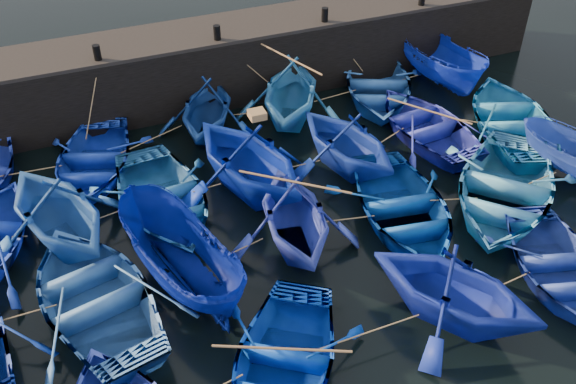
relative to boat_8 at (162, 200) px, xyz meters
name	(u,v)px	position (x,y,z in m)	size (l,w,h in m)	color
ground	(335,285)	(3.39, -4.41, -0.54)	(120.00, 120.00, 0.00)	black
quay_wall	(213,65)	(3.39, 6.09, 0.71)	(26.00, 2.50, 2.50)	black
quay_top	(210,31)	(3.39, 6.09, 2.02)	(26.00, 2.50, 0.12)	black
bollard_1	(97,53)	(-0.61, 5.19, 2.33)	(0.24, 0.24, 0.50)	black
bollard_2	(217,33)	(3.39, 5.19, 2.33)	(0.24, 0.24, 0.50)	black
bollard_3	(325,15)	(7.39, 5.19, 2.33)	(0.24, 0.24, 0.50)	black
boat_1	(92,161)	(-1.57, 2.76, -0.05)	(3.38, 4.72, 0.98)	#112FAD
boat_2	(207,108)	(2.41, 3.60, 0.49)	(3.35, 3.88, 2.04)	navy
boat_3	(290,91)	(5.34, 3.38, 0.64)	(3.84, 4.45, 2.34)	blue
boat_4	(378,86)	(8.87, 3.57, 0.00)	(3.66, 5.12, 1.06)	#2456A7
boat_5	(440,62)	(11.55, 3.70, 0.39)	(1.81, 4.81, 1.86)	#102AC3
boat_7	(57,210)	(-2.80, -0.19, 0.66)	(3.91, 4.53, 2.39)	#1F53A7
boat_8	(162,200)	(0.00, 0.00, 0.00)	(3.69, 5.16, 1.07)	#1A5A93
boat_9	(249,157)	(2.68, 0.06, 0.74)	(4.17, 4.84, 2.55)	#062196
boat_10	(347,140)	(5.87, 0.05, 0.55)	(3.55, 4.12, 2.17)	navy
boat_11	(427,124)	(9.18, 0.68, -0.04)	(3.43, 4.79, 0.99)	#212AA2
boat_12	(512,119)	(11.99, -0.20, 0.03)	(3.88, 5.43, 1.13)	#237DCB
boat_14	(95,294)	(-2.34, -2.98, 0.02)	(3.82, 5.35, 1.11)	#2E61AE
boat_15	(180,259)	(-0.21, -2.97, 0.40)	(1.82, 4.82, 1.86)	#001073
boat_16	(294,215)	(3.00, -2.63, 0.54)	(3.53, 4.10, 2.16)	#2839AD
boat_17	(403,209)	(6.18, -2.92, 0.00)	(3.67, 5.13, 1.06)	#084199
boat_18	(504,190)	(9.29, -3.34, 0.06)	(4.13, 5.78, 1.20)	#3582D5
boat_22	(282,364)	(1.12, -6.49, -0.05)	(3.32, 4.64, 0.96)	#0334C5
boat_23	(456,288)	(5.47, -6.47, 0.58)	(3.65, 4.23, 2.23)	navy
boat_24	(557,265)	(8.75, -6.31, -0.07)	(3.21, 4.49, 0.93)	#213A97
wooden_crate	(257,114)	(2.98, 0.06, 2.12)	(0.46, 0.43, 0.22)	#997243
mooring_ropes	(271,157)	(3.46, 0.34, 0.35)	(16.91, 11.92, 2.10)	tan
loose_oars	(330,156)	(4.66, -1.27, 1.11)	(10.32, 11.95, 1.44)	#99724C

